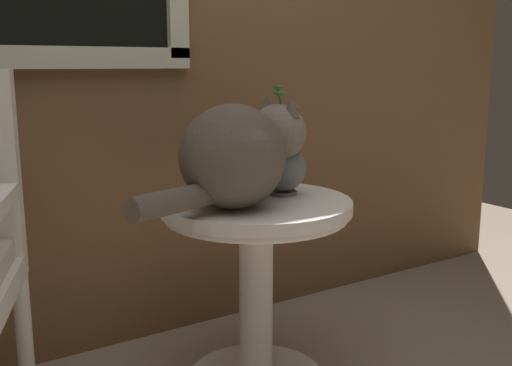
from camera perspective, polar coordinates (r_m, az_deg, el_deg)
The scene contains 3 objects.
wicker_side_table at distance 1.81m, azimuth 0.00°, elevation -7.21°, with size 0.57×0.57×0.60m.
cat at distance 1.65m, azimuth -1.64°, elevation 2.83°, with size 0.61×0.36×0.30m.
pewter_vase_with_ivy at distance 1.81m, azimuth 2.61°, elevation 1.92°, with size 0.14×0.14×0.33m.
Camera 1 is at (-0.66, -1.18, 0.99)m, focal length 41.88 mm.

